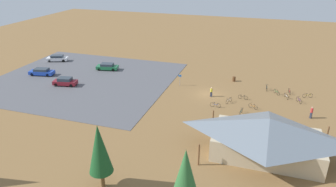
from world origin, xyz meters
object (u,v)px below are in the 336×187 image
Objects in this scene: trash_bin at (234,79)px; pine_west at (185,176)px; bicycle_purple_edge_north at (299,100)px; bicycle_orange_by_bin at (253,107)px; bicycle_black_near_porch at (243,97)px; bicycle_white_lone_west at (286,96)px; bike_pavilion at (267,135)px; car_white_near_entry at (57,58)px; car_blue_end_stall at (42,72)px; bicycle_green_back_row at (276,92)px; bicycle_blue_trailside at (215,105)px; lot_sign at (180,78)px; bicycle_teal_yard_front at (267,88)px; bicycle_red_mid_cluster at (289,92)px; visitor_by_pavilion at (312,112)px; pine_east at (99,149)px; bicycle_silver_lone_east at (229,100)px; car_green_mid_lot at (107,67)px; bicycle_teal_near_sign at (241,112)px; visitor_at_bikes at (211,92)px; bicycle_yellow_yard_right at (308,96)px.

trash_bin is 36.40m from pine_west.
bicycle_purple_edge_north reaches higher than bicycle_orange_by_bin.
bicycle_black_near_porch is 1.01× the size of bicycle_white_lone_west.
bike_pavilion is 10.08× the size of bicycle_orange_by_bin.
car_white_near_entry is at bearing -42.58° from pine_west.
bike_pavilion is at bearing 161.08° from car_blue_end_stall.
bicycle_green_back_row is 47.48m from car_white_near_entry.
car_blue_end_stall is (35.46, -3.81, 0.37)m from bicycle_blue_trailside.
bike_pavilion is 6.56× the size of lot_sign.
bicycle_black_near_porch is at bearing -59.82° from bicycle_orange_by_bin.
bicycle_white_lone_west is (-9.25, -30.91, -4.65)m from pine_west.
bicycle_teal_yard_front is at bearing 176.38° from car_white_near_entry.
bicycle_red_mid_cluster is 8.78m from bicycle_black_near_porch.
bicycle_black_near_porch is at bearing 107.11° from trash_bin.
bike_pavilion is 13.26m from visitor_by_pavilion.
bicycle_green_back_row is at bearing 140.03° from bicycle_teal_yard_front.
pine_east reaches higher than bicycle_silver_lone_east.
visitor_by_pavilion is (-21.56, -22.48, -3.50)m from pine_east.
bicycle_silver_lone_east is at bearing 162.29° from car_green_mid_lot.
bicycle_purple_edge_north is 5.39m from visitor_by_pavilion.
bicycle_black_near_porch is 0.91× the size of bicycle_teal_yard_front.
bicycle_purple_edge_north is (-12.55, -5.85, 0.01)m from bicycle_blue_trailside.
pine_west reaches higher than bicycle_orange_by_bin.
bicycle_green_back_row is (-7.29, -6.01, -0.02)m from bicycle_silver_lone_east.
bicycle_purple_edge_north is at bearing -105.69° from bike_pavilion.
lot_sign is at bearing -89.81° from pine_east.
bicycle_orange_by_bin is 0.30× the size of car_green_mid_lot.
bicycle_blue_trailside is at bearing -54.67° from bike_pavilion.
bicycle_teal_near_sign is at bearing 161.97° from car_white_near_entry.
bicycle_orange_by_bin is 8.26m from visitor_by_pavilion.
trash_bin reaches higher than bicycle_purple_edge_north.
visitor_by_pavilion reaches higher than bicycle_red_mid_cluster.
car_green_mid_lot is at bearing -12.49° from lot_sign.
bike_pavilion is 39.08m from car_green_mid_lot.
trash_bin is 9.98m from bicycle_silver_lone_east.
bicycle_teal_near_sign is 7.43m from visitor_at_bikes.
pine_west reaches higher than visitor_by_pavilion.
pine_west is 4.61× the size of bicycle_black_near_porch.
bike_pavilion is 8.63× the size of bicycle_yellow_yard_right.
lot_sign is at bearing 169.62° from car_white_near_entry.
car_white_near_entry is at bearing -0.43° from trash_bin.
car_green_mid_lot is at bearing -2.52° from bicycle_red_mid_cluster.
bicycle_purple_edge_north is at bearing -110.59° from pine_west.
bike_pavilion is at bearing 125.33° from bicycle_blue_trailside.
bicycle_green_back_row is at bearing -58.09° from visitor_by_pavilion.
bicycle_black_near_porch is at bearing -113.71° from pine_east.
car_blue_end_stall is at bearing 0.10° from visitor_at_bikes.
bicycle_red_mid_cluster is at bearing -104.86° from bicycle_white_lone_west.
bike_pavilion is 8.40× the size of bicycle_red_mid_cluster.
car_white_near_entry reaches higher than bicycle_black_near_porch.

